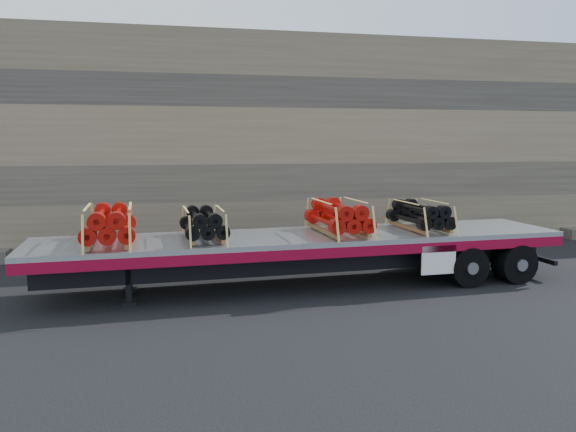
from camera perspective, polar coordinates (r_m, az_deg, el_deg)
name	(u,v)px	position (r m, az deg, el deg)	size (l,w,h in m)	color
ground	(289,288)	(13.66, 0.10, -7.32)	(120.00, 120.00, 0.00)	black
rock_wall	(248,142)	(19.60, -4.05, 7.50)	(44.00, 3.00, 7.00)	#7A6B54
trailer	(304,260)	(13.72, 1.68, -4.52)	(12.78, 2.46, 1.28)	#B6B9BE
bundle_front	(110,225)	(13.02, -17.68, -0.91)	(1.11, 2.22, 0.79)	#AE0F09
bundle_midfront	(203,224)	(13.08, -8.60, -0.85)	(0.95, 1.90, 0.67)	black
bundle_midrear	(338,217)	(13.81, 5.12, -0.15)	(1.09, 2.18, 0.77)	#AE0F09
bundle_rear	(420,216)	(14.71, 13.24, -0.01)	(0.98, 1.95, 0.69)	black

